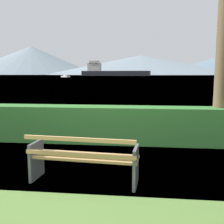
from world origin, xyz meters
The scene contains 7 objects.
ground_plane centered at (0.00, 0.00, 0.00)m, with size 1400.00×1400.00×0.00m, color #567A38.
water_surface centered at (0.00, 309.50, 0.00)m, with size 620.00×620.00×0.00m, color #6B8EA3.
park_bench centered at (-0.01, -0.06, 0.43)m, with size 1.92×0.73×0.87m.
hedge_row centered at (0.00, 2.74, 0.50)m, with size 11.43×0.72×1.00m, color #387A33.
cargo_ship_large centered at (-28.15, 243.55, 3.89)m, with size 64.35×16.30×13.92m.
fishing_boat_near centered at (-39.95, 136.23, 0.54)m, with size 5.92×5.76×1.47m.
distant_hills centered at (14.77, 581.70, 26.53)m, with size 818.20×406.63×64.64m.
Camera 1 is at (0.97, -4.36, 1.88)m, focal length 42.53 mm.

